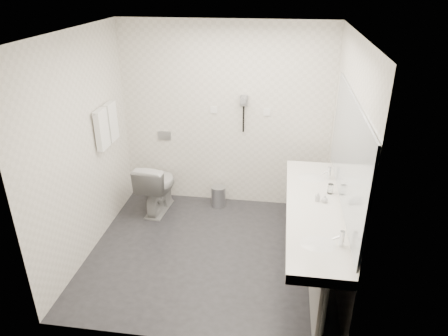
# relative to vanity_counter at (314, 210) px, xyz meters

# --- Properties ---
(floor) EXTENTS (2.80, 2.80, 0.00)m
(floor) POSITION_rel_vanity_counter_xyz_m (-1.12, 0.20, -0.80)
(floor) COLOR #26252A
(floor) RESTS_ON ground
(ceiling) EXTENTS (2.80, 2.80, 0.00)m
(ceiling) POSITION_rel_vanity_counter_xyz_m (-1.12, 0.20, 1.70)
(ceiling) COLOR white
(ceiling) RESTS_ON wall_back
(wall_back) EXTENTS (2.80, 0.00, 2.80)m
(wall_back) POSITION_rel_vanity_counter_xyz_m (-1.12, 1.50, 0.45)
(wall_back) COLOR white
(wall_back) RESTS_ON floor
(wall_front) EXTENTS (2.80, 0.00, 2.80)m
(wall_front) POSITION_rel_vanity_counter_xyz_m (-1.12, -1.10, 0.45)
(wall_front) COLOR white
(wall_front) RESTS_ON floor
(wall_left) EXTENTS (0.00, 2.60, 2.60)m
(wall_left) POSITION_rel_vanity_counter_xyz_m (-2.52, 0.20, 0.45)
(wall_left) COLOR white
(wall_left) RESTS_ON floor
(wall_right) EXTENTS (0.00, 2.60, 2.60)m
(wall_right) POSITION_rel_vanity_counter_xyz_m (0.27, 0.20, 0.45)
(wall_right) COLOR white
(wall_right) RESTS_ON floor
(vanity_counter) EXTENTS (0.55, 2.20, 0.10)m
(vanity_counter) POSITION_rel_vanity_counter_xyz_m (0.00, 0.00, 0.00)
(vanity_counter) COLOR white
(vanity_counter) RESTS_ON floor
(vanity_panel) EXTENTS (0.03, 2.15, 0.75)m
(vanity_panel) POSITION_rel_vanity_counter_xyz_m (0.02, 0.00, -0.42)
(vanity_panel) COLOR gray
(vanity_panel) RESTS_ON floor
(vanity_post_near) EXTENTS (0.06, 0.06, 0.75)m
(vanity_post_near) POSITION_rel_vanity_counter_xyz_m (0.05, -1.04, -0.42)
(vanity_post_near) COLOR silver
(vanity_post_near) RESTS_ON floor
(vanity_post_far) EXTENTS (0.06, 0.06, 0.75)m
(vanity_post_far) POSITION_rel_vanity_counter_xyz_m (0.05, 1.04, -0.42)
(vanity_post_far) COLOR silver
(vanity_post_far) RESTS_ON floor
(mirror) EXTENTS (0.02, 2.20, 1.05)m
(mirror) POSITION_rel_vanity_counter_xyz_m (0.26, 0.00, 0.65)
(mirror) COLOR #B2BCC6
(mirror) RESTS_ON wall_right
(basin_near) EXTENTS (0.40, 0.31, 0.05)m
(basin_near) POSITION_rel_vanity_counter_xyz_m (0.00, -0.65, 0.04)
(basin_near) COLOR white
(basin_near) RESTS_ON vanity_counter
(basin_far) EXTENTS (0.40, 0.31, 0.05)m
(basin_far) POSITION_rel_vanity_counter_xyz_m (0.00, 0.65, 0.04)
(basin_far) COLOR white
(basin_far) RESTS_ON vanity_counter
(faucet_near) EXTENTS (0.04, 0.04, 0.15)m
(faucet_near) POSITION_rel_vanity_counter_xyz_m (0.19, -0.65, 0.12)
(faucet_near) COLOR silver
(faucet_near) RESTS_ON vanity_counter
(faucet_far) EXTENTS (0.04, 0.04, 0.15)m
(faucet_far) POSITION_rel_vanity_counter_xyz_m (0.19, 0.65, 0.12)
(faucet_far) COLOR silver
(faucet_far) RESTS_ON vanity_counter
(soap_bottle_a) EXTENTS (0.05, 0.05, 0.10)m
(soap_bottle_a) POSITION_rel_vanity_counter_xyz_m (0.04, 0.11, 0.10)
(soap_bottle_a) COLOR silver
(soap_bottle_a) RESTS_ON vanity_counter
(soap_bottle_b) EXTENTS (0.09, 0.09, 0.08)m
(soap_bottle_b) POSITION_rel_vanity_counter_xyz_m (0.11, 0.10, 0.09)
(soap_bottle_b) COLOR silver
(soap_bottle_b) RESTS_ON vanity_counter
(glass_left) EXTENTS (0.08, 0.08, 0.11)m
(glass_left) POSITION_rel_vanity_counter_xyz_m (0.18, 0.30, 0.10)
(glass_left) COLOR silver
(glass_left) RESTS_ON vanity_counter
(toilet) EXTENTS (0.48, 0.76, 0.73)m
(toilet) POSITION_rel_vanity_counter_xyz_m (-2.00, 1.08, -0.43)
(toilet) COLOR white
(toilet) RESTS_ON floor
(flush_plate) EXTENTS (0.18, 0.02, 0.12)m
(flush_plate) POSITION_rel_vanity_counter_xyz_m (-1.98, 1.49, 0.15)
(flush_plate) COLOR #B2B5BA
(flush_plate) RESTS_ON wall_back
(pedal_bin) EXTENTS (0.25, 0.25, 0.28)m
(pedal_bin) POSITION_rel_vanity_counter_xyz_m (-1.19, 1.30, -0.66)
(pedal_bin) COLOR #B2B5BA
(pedal_bin) RESTS_ON floor
(bin_lid) EXTENTS (0.20, 0.20, 0.02)m
(bin_lid) POSITION_rel_vanity_counter_xyz_m (-1.19, 1.30, -0.51)
(bin_lid) COLOR #B2B5BA
(bin_lid) RESTS_ON pedal_bin
(towel_rail) EXTENTS (0.02, 0.62, 0.02)m
(towel_rail) POSITION_rel_vanity_counter_xyz_m (-2.47, 0.75, 0.75)
(towel_rail) COLOR silver
(towel_rail) RESTS_ON wall_left
(towel_near) EXTENTS (0.07, 0.24, 0.48)m
(towel_near) POSITION_rel_vanity_counter_xyz_m (-2.46, 0.61, 0.53)
(towel_near) COLOR white
(towel_near) RESTS_ON towel_rail
(towel_far) EXTENTS (0.07, 0.24, 0.48)m
(towel_far) POSITION_rel_vanity_counter_xyz_m (-2.46, 0.89, 0.53)
(towel_far) COLOR white
(towel_far) RESTS_ON towel_rail
(dryer_cradle) EXTENTS (0.10, 0.04, 0.14)m
(dryer_cradle) POSITION_rel_vanity_counter_xyz_m (-0.88, 1.47, 0.70)
(dryer_cradle) COLOR gray
(dryer_cradle) RESTS_ON wall_back
(dryer_barrel) EXTENTS (0.08, 0.14, 0.08)m
(dryer_barrel) POSITION_rel_vanity_counter_xyz_m (-0.88, 1.40, 0.73)
(dryer_barrel) COLOR gray
(dryer_barrel) RESTS_ON dryer_cradle
(dryer_cord) EXTENTS (0.02, 0.02, 0.35)m
(dryer_cord) POSITION_rel_vanity_counter_xyz_m (-0.88, 1.46, 0.45)
(dryer_cord) COLOR black
(dryer_cord) RESTS_ON dryer_cradle
(switch_plate_a) EXTENTS (0.09, 0.02, 0.09)m
(switch_plate_a) POSITION_rel_vanity_counter_xyz_m (-1.27, 1.49, 0.55)
(switch_plate_a) COLOR white
(switch_plate_a) RESTS_ON wall_back
(switch_plate_b) EXTENTS (0.09, 0.02, 0.09)m
(switch_plate_b) POSITION_rel_vanity_counter_xyz_m (-0.57, 1.49, 0.55)
(switch_plate_b) COLOR white
(switch_plate_b) RESTS_ON wall_back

